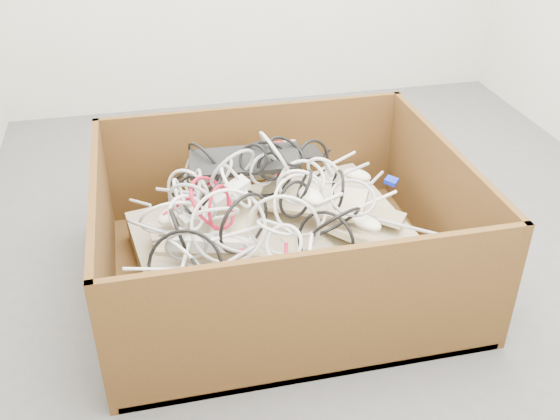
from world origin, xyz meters
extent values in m
plane|color=#515153|center=(0.00, 0.00, 0.00)|extent=(3.00, 3.00, 0.00)
cube|color=#3B270E|center=(-0.27, -0.29, 0.01)|extent=(1.31, 1.09, 0.03)
cube|color=#3B270E|center=(-0.27, 0.25, 0.25)|extent=(1.31, 0.03, 0.50)
cube|color=#3B270E|center=(-0.27, -0.82, 0.25)|extent=(1.31, 0.02, 0.50)
cube|color=#3B270E|center=(0.37, -0.29, 0.25)|extent=(0.03, 1.04, 0.50)
cube|color=#3B270E|center=(-0.91, -0.29, 0.25)|extent=(0.02, 1.04, 0.50)
cube|color=tan|center=(-0.27, -0.26, 0.08)|extent=(1.15, 0.99, 0.21)
cube|color=tan|center=(-0.38, -0.34, 0.17)|extent=(0.82, 0.74, 0.22)
cube|color=#C1B988|center=(-0.54, -0.19, 0.22)|extent=(0.42, 0.19, 0.06)
cube|color=#C1B988|center=(0.06, -0.16, 0.21)|extent=(0.42, 0.35, 0.10)
cube|color=#C1B988|center=(-0.18, -0.51, 0.18)|extent=(0.20, 0.43, 0.06)
cube|color=#C1B988|center=(-0.53, -0.38, 0.23)|extent=(0.43, 0.22, 0.10)
cube|color=#C1B988|center=(0.02, -0.45, 0.24)|extent=(0.29, 0.42, 0.17)
cube|color=#C1B988|center=(-0.33, 0.07, 0.33)|extent=(0.42, 0.07, 0.17)
cube|color=#C1B988|center=(-0.43, -0.25, 0.27)|extent=(0.25, 0.42, 0.15)
cube|color=#C1B988|center=(-0.13, -0.21, 0.29)|extent=(0.42, 0.34, 0.10)
cube|color=black|center=(-0.26, -0.02, 0.40)|extent=(0.41, 0.16, 0.05)
cube|color=black|center=(-0.37, -0.12, 0.44)|extent=(0.42, 0.20, 0.08)
ellipsoid|color=beige|center=(-0.67, -0.23, 0.31)|extent=(0.13, 0.13, 0.04)
ellipsoid|color=beige|center=(0.07, -0.16, 0.35)|extent=(0.13, 0.13, 0.04)
ellipsoid|color=beige|center=(-0.37, -0.67, 0.30)|extent=(0.12, 0.08, 0.04)
ellipsoid|color=beige|center=(-0.20, -0.44, 0.45)|extent=(0.10, 0.13, 0.04)
ellipsoid|color=beige|center=(-0.50, -0.08, 0.40)|extent=(0.12, 0.13, 0.04)
ellipsoid|color=black|center=(-0.12, -0.63, 0.30)|extent=(0.12, 0.07, 0.04)
ellipsoid|color=beige|center=(-0.22, 0.04, 0.32)|extent=(0.11, 0.13, 0.04)
ellipsoid|color=beige|center=(-0.01, -0.49, 0.35)|extent=(0.12, 0.13, 0.04)
cube|color=silver|center=(-0.51, -0.28, 0.38)|extent=(0.28, 0.17, 0.12)
cube|color=silver|center=(-0.55, -0.46, 0.33)|extent=(0.29, 0.07, 0.10)
cube|color=#0B1CAB|center=(0.16, -0.26, 0.37)|extent=(0.06, 0.06, 0.03)
torus|color=black|center=(-0.25, -0.43, 0.44)|extent=(0.18, 0.09, 0.19)
torus|color=silver|center=(-0.14, -0.44, 0.43)|extent=(0.13, 0.10, 0.11)
torus|color=#9A999F|center=(-0.59, -0.25, 0.37)|extent=(0.11, 0.34, 0.33)
torus|color=silver|center=(-0.43, -0.31, 0.45)|extent=(0.15, 0.25, 0.22)
torus|color=black|center=(-0.09, -0.09, 0.40)|extent=(0.20, 0.11, 0.21)
torus|color=silver|center=(-0.22, -0.36, 0.45)|extent=(0.22, 0.09, 0.22)
torus|color=black|center=(-0.65, -0.58, 0.33)|extent=(0.32, 0.20, 0.27)
torus|color=silver|center=(-0.19, -0.29, 0.42)|extent=(0.20, 0.20, 0.16)
torus|color=black|center=(-0.53, -0.29, 0.42)|extent=(0.18, 0.20, 0.21)
torus|color=#A30B26|center=(-0.51, -0.39, 0.42)|extent=(0.13, 0.20, 0.22)
torus|color=#9A999F|center=(-0.05, -0.16, 0.37)|extent=(0.07, 0.17, 0.16)
torus|color=silver|center=(-0.34, -0.52, 0.40)|extent=(0.14, 0.13, 0.09)
torus|color=black|center=(-0.65, -0.44, 0.37)|extent=(0.07, 0.25, 0.24)
torus|color=#9A999F|center=(-0.63, -0.50, 0.36)|extent=(0.17, 0.05, 0.17)
torus|color=#9A999F|center=(-0.55, 0.01, 0.33)|extent=(0.11, 0.26, 0.25)
torus|color=#A30B26|center=(-0.38, 0.01, 0.39)|extent=(0.22, 0.14, 0.19)
torus|color=#9A999F|center=(-0.59, -0.33, 0.41)|extent=(0.19, 0.13, 0.19)
torus|color=black|center=(-0.44, -0.48, 0.40)|extent=(0.25, 0.18, 0.30)
torus|color=silver|center=(-0.26, -0.15, 0.47)|extent=(0.15, 0.28, 0.25)
torus|color=#9A999F|center=(-0.51, -0.04, 0.38)|extent=(0.13, 0.11, 0.12)
torus|color=silver|center=(-0.52, -0.40, 0.40)|extent=(0.22, 0.17, 0.16)
torus|color=silver|center=(-0.49, -0.49, 0.40)|extent=(0.36, 0.17, 0.33)
torus|color=black|center=(-0.30, -0.12, 0.39)|extent=(0.24, 0.11, 0.25)
torus|color=silver|center=(-0.63, -0.27, 0.42)|extent=(0.05, 0.13, 0.13)
torus|color=#A30B26|center=(-0.52, -0.35, 0.42)|extent=(0.19, 0.23, 0.22)
torus|color=silver|center=(-0.31, -0.51, 0.39)|extent=(0.32, 0.12, 0.34)
torus|color=silver|center=(-0.23, -0.40, 0.40)|extent=(0.24, 0.21, 0.21)
torus|color=silver|center=(-0.64, -0.52, 0.33)|extent=(0.12, 0.20, 0.20)
torus|color=black|center=(-0.51, -0.04, 0.41)|extent=(0.13, 0.25, 0.26)
torus|color=black|center=(-0.19, -0.59, 0.36)|extent=(0.18, 0.23, 0.27)
torus|color=black|center=(-0.35, -0.18, 0.48)|extent=(0.13, 0.11, 0.15)
torus|color=black|center=(-0.08, -0.36, 0.41)|extent=(0.04, 0.21, 0.21)
torus|color=silver|center=(-0.11, -0.28, 0.45)|extent=(0.14, 0.12, 0.13)
torus|color=#9A999F|center=(-0.68, -0.45, 0.37)|extent=(0.17, 0.15, 0.10)
torus|color=#9A999F|center=(-0.72, -0.34, 0.33)|extent=(0.20, 0.23, 0.19)
torus|color=silver|center=(-0.62, -0.41, 0.42)|extent=(0.18, 0.13, 0.14)
torus|color=#9A999F|center=(-0.31, -0.18, 0.43)|extent=(0.16, 0.08, 0.17)
torus|color=silver|center=(-0.66, -0.33, 0.36)|extent=(0.33, 0.18, 0.29)
torus|color=black|center=(-0.21, -0.39, 0.47)|extent=(0.08, 0.17, 0.16)
torus|color=black|center=(-0.28, -0.18, 0.44)|extent=(0.12, 0.05, 0.12)
torus|color=#9A999F|center=(-0.49, -0.52, 0.36)|extent=(0.18, 0.19, 0.08)
torus|color=black|center=(-0.22, -0.17, 0.49)|extent=(0.15, 0.18, 0.13)
torus|color=#9A999F|center=(-0.43, -0.24, 0.48)|extent=(0.19, 0.19, 0.21)
torus|color=black|center=(-0.58, -0.05, 0.38)|extent=(0.20, 0.16, 0.17)
torus|color=#9A999F|center=(-0.46, -0.14, 0.42)|extent=(0.12, 0.17, 0.14)
torus|color=black|center=(-0.14, -0.53, 0.40)|extent=(0.20, 0.19, 0.18)
torus|color=#9A999F|center=(-0.05, -0.43, 0.42)|extent=(0.22, 0.21, 0.09)
torus|color=#A30B26|center=(-0.22, -0.01, 0.38)|extent=(0.19, 0.08, 0.20)
torus|color=#9A999F|center=(-0.35, -0.05, 0.40)|extent=(0.20, 0.23, 0.14)
torus|color=silver|center=(-0.32, -0.57, 0.37)|extent=(0.16, 0.16, 0.12)
torus|color=silver|center=(-0.59, -0.17, 0.36)|extent=(0.18, 0.17, 0.23)
cylinder|color=#9A999F|center=(-0.44, -0.65, 0.33)|extent=(0.10, 0.13, 0.02)
cylinder|color=black|center=(-0.63, -0.23, 0.37)|extent=(0.07, 0.26, 0.06)
cylinder|color=silver|center=(0.01, -0.40, 0.36)|extent=(0.26, 0.07, 0.05)
cylinder|color=#9A999F|center=(-0.63, -0.19, 0.38)|extent=(0.16, 0.10, 0.02)
cylinder|color=silver|center=(0.02, -0.05, 0.36)|extent=(0.20, 0.15, 0.03)
cylinder|color=#A30B26|center=(-0.34, -0.64, 0.36)|extent=(0.05, 0.13, 0.03)
cylinder|color=silver|center=(0.16, -0.62, 0.26)|extent=(0.17, 0.18, 0.04)
cylinder|color=silver|center=(-0.30, -0.04, 0.40)|extent=(0.17, 0.11, 0.05)
cylinder|color=silver|center=(-0.57, -0.14, 0.37)|extent=(0.02, 0.22, 0.08)
cylinder|color=silver|center=(-0.47, -0.51, 0.39)|extent=(0.22, 0.12, 0.05)
cylinder|color=#9A999F|center=(0.00, -0.25, 0.42)|extent=(0.18, 0.07, 0.04)
cylinder|color=#A30B26|center=(-0.53, -0.62, 0.30)|extent=(0.16, 0.20, 0.09)
cylinder|color=black|center=(-0.60, -0.66, 0.36)|extent=(0.06, 0.14, 0.04)
cylinder|color=silver|center=(-0.77, -0.08, 0.29)|extent=(0.09, 0.14, 0.06)
cylinder|color=silver|center=(-0.66, -0.60, 0.34)|extent=(0.09, 0.21, 0.07)
cylinder|color=silver|center=(-0.70, -0.56, 0.32)|extent=(0.27, 0.05, 0.09)
cylinder|color=#9A999F|center=(-0.54, -0.63, 0.36)|extent=(0.23, 0.10, 0.07)
cylinder|color=silver|center=(-0.25, -0.63, 0.37)|extent=(0.06, 0.12, 0.04)
cylinder|color=black|center=(-0.03, 0.04, 0.33)|extent=(0.13, 0.12, 0.02)
cylinder|color=#A30B26|center=(-0.59, -0.19, 0.35)|extent=(0.21, 0.12, 0.07)
cylinder|color=#9A999F|center=(-0.64, -0.57, 0.31)|extent=(0.14, 0.13, 0.06)
cylinder|color=#9A999F|center=(0.16, -0.49, 0.31)|extent=(0.22, 0.14, 0.04)
camera|label=1|loc=(-0.71, -2.22, 1.56)|focal=41.17mm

